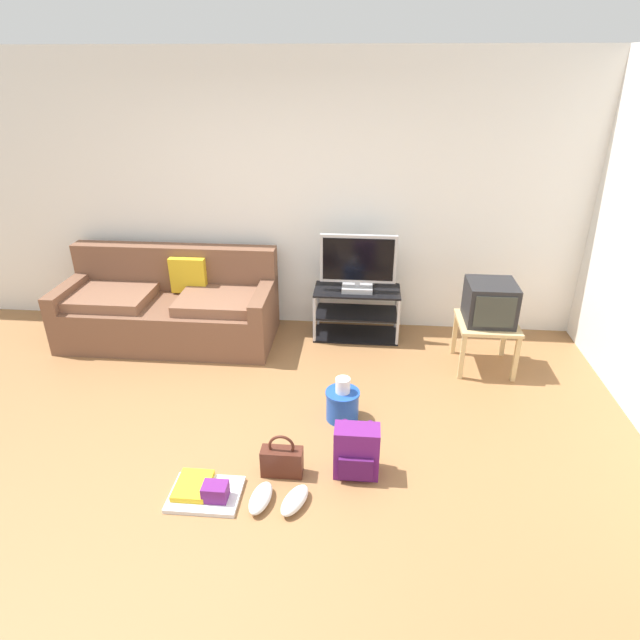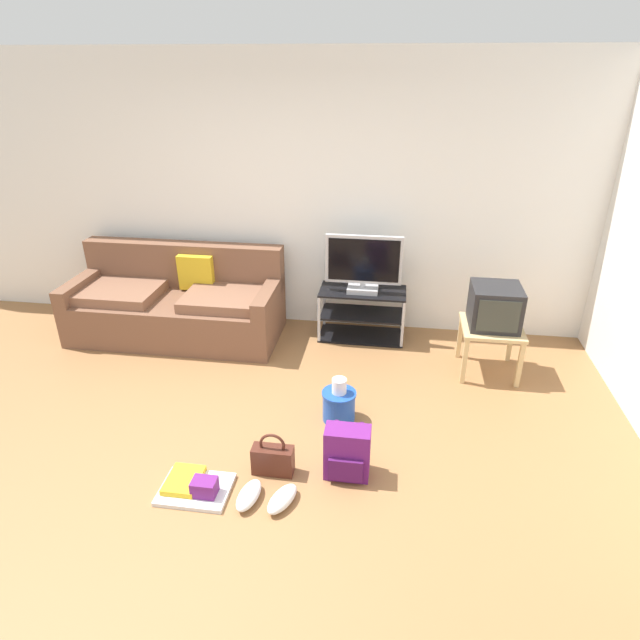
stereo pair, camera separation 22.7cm
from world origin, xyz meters
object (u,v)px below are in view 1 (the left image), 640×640
(sneakers_pair, at_px, (278,499))
(crt_tv, at_px, (490,302))
(handbag, at_px, (282,461))
(floor_tray, at_px, (204,491))
(tv_stand, at_px, (356,313))
(couch, at_px, (170,308))
(flat_tv, at_px, (358,264))
(cleaning_bucket, at_px, (342,402))
(backpack, at_px, (356,452))
(side_table, at_px, (486,329))

(sneakers_pair, bearing_deg, crt_tv, 49.61)
(crt_tv, xyz_separation_m, handbag, (-1.63, -1.61, -0.53))
(crt_tv, distance_m, floor_tray, 2.87)
(tv_stand, height_order, sneakers_pair, tv_stand)
(couch, distance_m, tv_stand, 1.88)
(crt_tv, bearing_deg, handbag, -135.25)
(flat_tv, height_order, cleaning_bucket, flat_tv)
(couch, xyz_separation_m, backpack, (1.93, -1.87, -0.14))
(side_table, distance_m, floor_tray, 2.82)
(backpack, bearing_deg, tv_stand, 101.19)
(tv_stand, height_order, side_table, tv_stand)
(couch, bearing_deg, side_table, -6.07)
(crt_tv, height_order, handbag, crt_tv)
(tv_stand, height_order, floor_tray, tv_stand)
(crt_tv, relative_size, backpack, 1.12)
(cleaning_bucket, bearing_deg, couch, 145.29)
(cleaning_bucket, height_order, floor_tray, cleaning_bucket)
(flat_tv, distance_m, sneakers_pair, 2.53)
(side_table, bearing_deg, crt_tv, 90.00)
(sneakers_pair, bearing_deg, side_table, 49.37)
(backpack, xyz_separation_m, floor_tray, (-0.98, -0.31, -0.14))
(side_table, height_order, floor_tray, side_table)
(crt_tv, height_order, sneakers_pair, crt_tv)
(tv_stand, bearing_deg, sneakers_pair, -100.18)
(cleaning_bucket, distance_m, floor_tray, 1.26)
(crt_tv, height_order, floor_tray, crt_tv)
(couch, xyz_separation_m, handbag, (1.42, -1.92, -0.21))
(side_table, distance_m, sneakers_pair, 2.50)
(side_table, distance_m, handbag, 2.30)
(crt_tv, relative_size, sneakers_pair, 1.02)
(crt_tv, bearing_deg, sneakers_pair, -130.39)
(side_table, xyz_separation_m, cleaning_bucket, (-1.25, -0.92, -0.24))
(cleaning_bucket, bearing_deg, floor_tray, -132.59)
(cleaning_bucket, relative_size, floor_tray, 0.81)
(sneakers_pair, bearing_deg, floor_tray, 176.45)
(side_table, xyz_separation_m, sneakers_pair, (-1.61, -1.88, -0.34))
(backpack, bearing_deg, floor_tray, -153.05)
(tv_stand, bearing_deg, flat_tv, -90.00)
(side_table, xyz_separation_m, crt_tv, (0.00, 0.02, 0.25))
(couch, bearing_deg, crt_tv, -5.77)
(tv_stand, bearing_deg, couch, -174.00)
(crt_tv, distance_m, sneakers_pair, 2.56)
(side_table, bearing_deg, couch, 173.93)
(flat_tv, bearing_deg, cleaning_bucket, -92.72)
(couch, distance_m, flat_tv, 1.93)
(crt_tv, bearing_deg, flat_tv, 157.80)
(tv_stand, relative_size, backpack, 2.26)
(sneakers_pair, bearing_deg, couch, 123.11)
(crt_tv, distance_m, backpack, 1.98)
(floor_tray, bearing_deg, sneakers_pair, -3.55)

